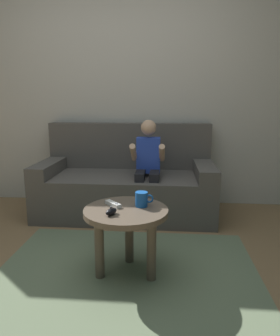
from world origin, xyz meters
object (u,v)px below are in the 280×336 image
at_px(coffee_table, 126,222).
at_px(game_remote_white_near_edge, 113,204).
at_px(couch, 127,184).
at_px(person_seated_on_couch, 148,164).
at_px(nunchuk_black, 111,212).
at_px(coffee_mug, 142,199).

xyz_separation_m(coffee_table, game_remote_white_near_edge, (-0.09, 0.05, 0.10)).
bearing_deg(game_remote_white_near_edge, couch, 92.80).
height_order(person_seated_on_couch, coffee_table, person_seated_on_couch).
relative_size(nunchuk_black, coffee_mug, 0.85).
bearing_deg(person_seated_on_couch, game_remote_white_near_edge, -100.18).
bearing_deg(nunchuk_black, coffee_mug, 44.58).
xyz_separation_m(person_seated_on_couch, coffee_mug, (0.02, -0.93, -0.04)).
relative_size(coffee_table, nunchuk_black, 5.32).
height_order(person_seated_on_couch, nunchuk_black, person_seated_on_couch).
distance_m(couch, person_seated_on_couch, 0.38).
distance_m(person_seated_on_couch, coffee_table, 1.00).
distance_m(couch, coffee_mug, 1.16).
height_order(couch, nunchuk_black, couch).
bearing_deg(coffee_mug, person_seated_on_couch, 91.10).
height_order(coffee_table, game_remote_white_near_edge, game_remote_white_near_edge).
bearing_deg(game_remote_white_near_edge, coffee_mug, 1.76).
bearing_deg(person_seated_on_couch, coffee_mug, -88.90).
xyz_separation_m(couch, person_seated_on_couch, (0.22, -0.18, 0.24)).
xyz_separation_m(game_remote_white_near_edge, coffee_mug, (0.19, 0.01, 0.04)).
height_order(coffee_table, nunchuk_black, nunchuk_black).
relative_size(couch, coffee_table, 3.20).
distance_m(game_remote_white_near_edge, coffee_mug, 0.19).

